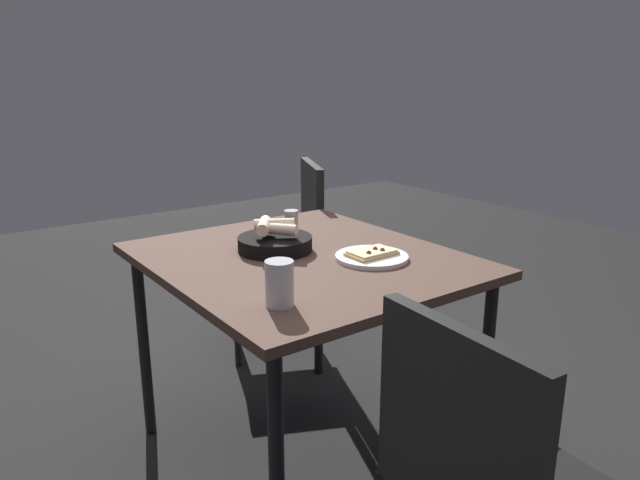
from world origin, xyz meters
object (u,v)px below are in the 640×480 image
at_px(pizza_plate, 372,256).
at_px(pepper_shaker, 291,223).
at_px(chair_near, 289,247).
at_px(dining_table, 303,275).
at_px(beer_glass, 280,286).
at_px(bread_basket, 275,241).

xyz_separation_m(pizza_plate, pepper_shaker, (-0.42, -0.03, 0.03)).
relative_size(pepper_shaker, chair_near, 0.10).
height_order(dining_table, chair_near, chair_near).
height_order(dining_table, beer_glass, beer_glass).
relative_size(pizza_plate, bread_basket, 0.94).
distance_m(bread_basket, beer_glass, 0.49).
xyz_separation_m(dining_table, pepper_shaker, (-0.26, 0.13, 0.11)).
relative_size(pizza_plate, beer_glass, 1.96).
bearing_deg(bread_basket, pepper_shaker, 132.51).
xyz_separation_m(beer_glass, chair_near, (-1.11, 0.76, -0.29)).
xyz_separation_m(dining_table, chair_near, (-0.79, 0.46, -0.17)).
height_order(bread_basket, beer_glass, beer_glass).
bearing_deg(pepper_shaker, beer_glass, -35.94).
height_order(dining_table, pepper_shaker, pepper_shaker).
relative_size(beer_glass, chair_near, 0.13).
distance_m(pizza_plate, bread_basket, 0.34).
bearing_deg(beer_glass, dining_table, 137.58).
xyz_separation_m(dining_table, beer_glass, (0.32, -0.29, 0.12)).
distance_m(dining_table, pizza_plate, 0.24).
height_order(bread_basket, pepper_shaker, bread_basket).
distance_m(pizza_plate, pepper_shaker, 0.43).
bearing_deg(beer_glass, pepper_shaker, 144.06).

